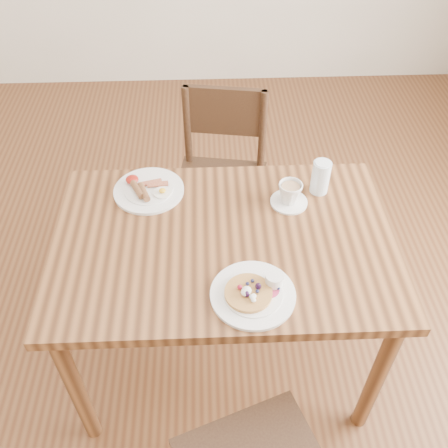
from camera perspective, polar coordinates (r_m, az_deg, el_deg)
name	(u,v)px	position (r m, az deg, el deg)	size (l,w,h in m)	color
ground	(224,351)	(2.35, 0.00, -14.35)	(5.00, 5.00, 0.00)	#552E18
dining_table	(224,257)	(1.82, 0.00, -3.78)	(1.20, 0.80, 0.75)	brown
chair_far	(222,174)	(2.41, -0.28, 5.68)	(0.48, 0.48, 0.88)	#3A2715
pancake_plate	(254,292)	(1.58, 3.47, -7.80)	(0.27, 0.27, 0.06)	white
breakfast_plate	(148,190)	(1.94, -8.72, 3.91)	(0.27, 0.27, 0.04)	white
teacup_saucer	(290,194)	(1.87, 7.52, 3.38)	(0.14, 0.14, 0.09)	white
water_glass	(320,177)	(1.92, 10.97, 5.28)	(0.07, 0.07, 0.13)	silver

